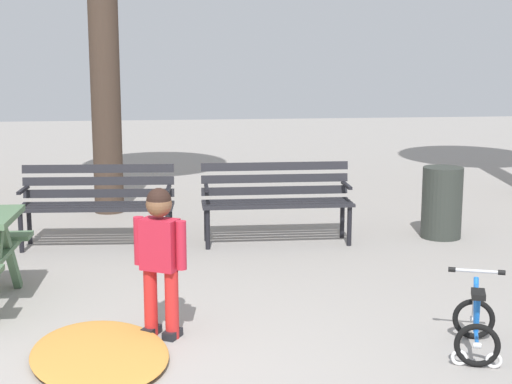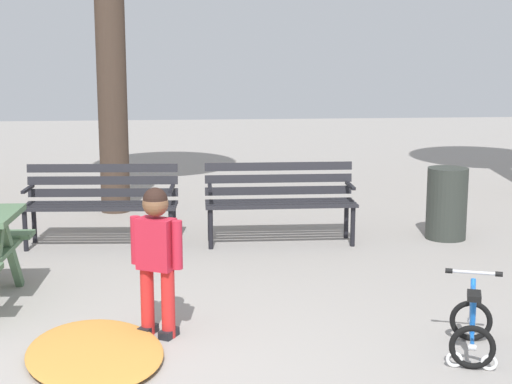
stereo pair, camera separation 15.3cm
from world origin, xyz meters
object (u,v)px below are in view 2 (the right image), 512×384
(park_bench_left, at_px, (101,198))
(child_standing, at_px, (156,249))
(park_bench_right, at_px, (280,195))
(trash_bin, at_px, (447,203))
(kids_bicycle, at_px, (472,327))

(park_bench_left, xyz_separation_m, child_standing, (0.67, -2.75, 0.14))
(park_bench_left, height_order, park_bench_right, same)
(trash_bin, bearing_deg, park_bench_left, 178.88)
(park_bench_left, height_order, kids_bicycle, park_bench_left)
(park_bench_right, bearing_deg, trash_bin, -0.66)
(park_bench_right, distance_m, child_standing, 2.97)
(kids_bicycle, relative_size, trash_bin, 0.80)
(park_bench_right, distance_m, kids_bicycle, 3.40)
(child_standing, height_order, trash_bin, child_standing)
(park_bench_right, xyz_separation_m, child_standing, (-1.23, -2.70, 0.14))
(park_bench_right, height_order, trash_bin, park_bench_right)
(child_standing, bearing_deg, trash_bin, 41.13)
(park_bench_right, relative_size, child_standing, 1.46)
(kids_bicycle, height_order, trash_bin, trash_bin)
(park_bench_right, distance_m, trash_bin, 1.84)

